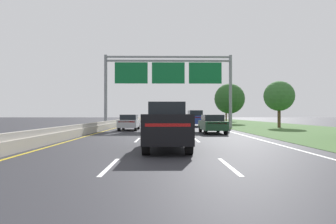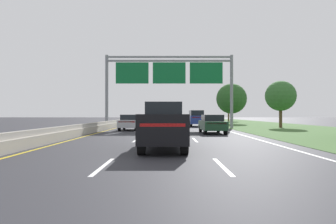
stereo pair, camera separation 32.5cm
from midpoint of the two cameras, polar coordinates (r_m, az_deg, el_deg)
ground_plane at (r=33.39m, az=-0.74°, el=-3.21°), size 220.00×220.00×0.00m
lane_striping at (r=32.93m, az=-0.74°, el=-3.24°), size 11.96×106.00×0.01m
grass_verge_right at (r=36.18m, az=21.97°, el=-2.95°), size 14.00×110.00×0.02m
median_barrier_concrete at (r=34.02m, az=-11.94°, el=-2.56°), size 0.60×110.00×0.85m
overhead_sign_gantry at (r=33.64m, az=-0.22°, el=7.22°), size 15.06×0.42×8.58m
pickup_truck_black at (r=13.22m, az=-0.94°, el=-2.80°), size 2.02×5.41×2.20m
car_darkgreen_right_lane_sedan at (r=24.27m, az=8.47°, el=-2.32°), size 1.86×4.42×1.57m
car_grey_centre_lane_sedan at (r=22.05m, az=-0.71°, el=-2.52°), size 1.90×4.43×1.57m
car_silver_left_lane_sedan at (r=28.96m, az=-8.09°, el=-2.02°), size 1.82×4.40×1.57m
car_blue_right_lane_suv at (r=37.69m, az=5.15°, el=-1.22°), size 1.99×4.73×2.11m
roadside_tree_mid at (r=36.42m, az=21.10°, el=2.99°), size 3.57×3.57×5.58m
roadside_tree_far at (r=48.90m, az=12.03°, el=2.62°), size 5.05×5.05×6.75m
roadside_tree_distant at (r=65.96m, az=11.43°, el=2.58°), size 4.98×4.98×7.58m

